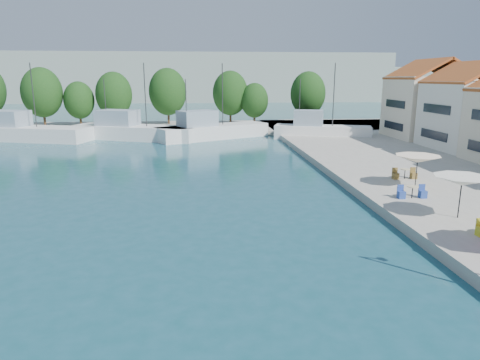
{
  "coord_description": "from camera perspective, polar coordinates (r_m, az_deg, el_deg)",
  "views": [
    {
      "loc": [
        -4.44,
        -0.75,
        7.94
      ],
      "look_at": [
        -1.99,
        26.0,
        1.51
      ],
      "focal_mm": 32.0,
      "sensor_mm": 36.0,
      "label": 1
    }
  ],
  "objects": [
    {
      "name": "tree_04",
      "position": [
        71.01,
        -16.46,
        10.88
      ],
      "size": [
        5.61,
        5.61,
        8.31
      ],
      "color": "#3F2B19",
      "rests_on": "quay_far"
    },
    {
      "name": "cafe_table_03",
      "position": [
        34.07,
        21.1,
        0.61
      ],
      "size": [
        1.82,
        0.7,
        0.76
      ],
      "color": "black",
      "rests_on": "quay_right"
    },
    {
      "name": "tree_03",
      "position": [
        72.15,
        -20.67,
        9.92
      ],
      "size": [
        4.62,
        4.62,
        6.84
      ],
      "color": "#3F2B19",
      "rests_on": "quay_far"
    },
    {
      "name": "quay_far",
      "position": [
        68.27,
        -8.26,
        6.91
      ],
      "size": [
        90.0,
        16.0,
        0.6
      ],
      "primitive_type": "cube",
      "color": "gray",
      "rests_on": "ground"
    },
    {
      "name": "umbrella_cream",
      "position": [
        31.71,
        22.61,
        2.61
      ],
      "size": [
        3.07,
        3.07,
        2.18
      ],
      "color": "black",
      "rests_on": "quay_right"
    },
    {
      "name": "tree_06",
      "position": [
        70.97,
        -1.3,
        11.5
      ],
      "size": [
        5.74,
        5.74,
        8.5
      ],
      "color": "#3F2B19",
      "rests_on": "quay_far"
    },
    {
      "name": "trawler_02",
      "position": [
        58.69,
        -14.15,
        6.34
      ],
      "size": [
        17.29,
        9.98,
        10.2
      ],
      "rotation": [
        0.0,
        0.0,
        -0.36
      ],
      "color": "silver",
      "rests_on": "ground"
    },
    {
      "name": "trawler_03",
      "position": [
        57.47,
        -3.98,
        6.57
      ],
      "size": [
        15.54,
        10.95,
        10.2
      ],
      "rotation": [
        0.0,
        0.0,
        0.5
      ],
      "color": "silver",
      "rests_on": "ground"
    },
    {
      "name": "tree_07",
      "position": [
        70.01,
        1.95,
        10.56
      ],
      "size": [
        4.44,
        4.44,
        6.58
      ],
      "color": "#3F2B19",
      "rests_on": "quay_far"
    },
    {
      "name": "hill_east",
      "position": [
        186.14,
        8.79,
        12.72
      ],
      "size": [
        140.0,
        40.0,
        12.0
      ],
      "primitive_type": "cube",
      "color": "gray",
      "rests_on": "ground"
    },
    {
      "name": "cafe_table_02",
      "position": [
        28.81,
        21.97,
        -1.7
      ],
      "size": [
        1.82,
        0.7,
        0.76
      ],
      "color": "black",
      "rests_on": "quay_right"
    },
    {
      "name": "building_06",
      "position": [
        59.1,
        23.91,
        9.97
      ],
      "size": [
        9.0,
        8.8,
        10.2
      ],
      "color": "#F3E1C2",
      "rests_on": "quay_right"
    },
    {
      "name": "tree_08",
      "position": [
        71.71,
        9.05,
        11.31
      ],
      "size": [
        5.67,
        5.67,
        8.39
      ],
      "color": "#3F2B19",
      "rests_on": "quay_far"
    },
    {
      "name": "building_05",
      "position": [
        51.42,
        28.72,
        8.85
      ],
      "size": [
        8.4,
        8.8,
        9.7
      ],
      "color": "white",
      "rests_on": "quay_right"
    },
    {
      "name": "trawler_04",
      "position": [
        57.84,
        10.6,
        6.42
      ],
      "size": [
        12.84,
        6.84,
        10.2
      ],
      "rotation": [
        0.0,
        0.0,
        -0.31
      ],
      "color": "silver",
      "rests_on": "ground"
    },
    {
      "name": "trawler_01",
      "position": [
        62.71,
        -27.01,
        5.72
      ],
      "size": [
        17.78,
        9.23,
        10.2
      ],
      "rotation": [
        0.0,
        0.0,
        -0.29
      ],
      "color": "silver",
      "rests_on": "ground"
    },
    {
      "name": "umbrella_white",
      "position": [
        25.42,
        27.49,
        -0.1
      ],
      "size": [
        2.97,
        2.97,
        2.3
      ],
      "color": "black",
      "rests_on": "quay_right"
    },
    {
      "name": "tree_02",
      "position": [
        73.02,
        -24.91,
        10.54
      ],
      "size": [
        6.04,
        6.04,
        8.94
      ],
      "color": "#3F2B19",
      "rests_on": "quay_far"
    },
    {
      "name": "tree_05",
      "position": [
        71.17,
        -9.62,
        11.52
      ],
      "size": [
        6.02,
        6.02,
        8.91
      ],
      "color": "#3F2B19",
      "rests_on": "quay_far"
    },
    {
      "name": "hill_west",
      "position": [
        162.77,
        -14.67,
        13.06
      ],
      "size": [
        180.0,
        40.0,
        16.0
      ],
      "primitive_type": "cube",
      "color": "gray",
      "rests_on": "ground"
    }
  ]
}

